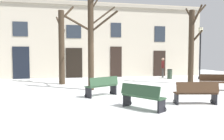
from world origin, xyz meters
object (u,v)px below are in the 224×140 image
object	(u,v)px
person_strolling	(163,67)
tree_center	(91,39)
streetlamp	(200,47)
bench_near_center_tree	(102,86)
tree_foreground	(192,45)
litter_bin	(170,74)
tree_left_of_center	(62,46)
bench_near_lamp	(196,93)
bench_far_corner	(142,96)
bench_back_to_back_left	(217,82)

from	to	relation	value
person_strolling	tree_center	bearing A→B (deg)	-23.55
streetlamp	bench_near_center_tree	world-z (taller)	streetlamp
tree_foreground	litter_bin	xyz separation A→B (m)	(0.17, 3.32, -2.14)
tree_left_of_center	person_strolling	size ratio (longest dim) A/B	3.07
litter_bin	bench_near_lamp	size ratio (longest dim) A/B	0.46
tree_foreground	bench_near_center_tree	bearing A→B (deg)	-153.53
streetlamp	bench_near_lamp	bearing A→B (deg)	-124.03
tree_center	streetlamp	xyz separation A→B (m)	(8.89, 3.75, -0.26)
bench_near_lamp	person_strolling	size ratio (longest dim) A/B	1.00
person_strolling	bench_near_lamp	bearing A→B (deg)	8.24
streetlamp	litter_bin	size ratio (longest dim) A/B	5.33
litter_bin	bench_far_corner	bearing A→B (deg)	-121.31
bench_near_center_tree	tree_center	bearing A→B (deg)	-111.85
bench_far_corner	tree_foreground	bearing A→B (deg)	-76.83
tree_left_of_center	bench_back_to_back_left	size ratio (longest dim) A/B	2.82
streetlamp	bench_far_corner	xyz separation A→B (m)	(-7.75, -8.46, -2.03)
tree_foreground	person_strolling	distance (m)	4.70
tree_center	bench_far_corner	distance (m)	5.37
streetlamp	person_strolling	size ratio (longest dim) A/B	2.47
tree_foreground	bench_far_corner	bearing A→B (deg)	-132.66
tree_foreground	streetlamp	bearing A→B (deg)	47.95
tree_left_of_center	bench_back_to_back_left	world-z (taller)	tree_left_of_center
bench_far_corner	bench_back_to_back_left	bearing A→B (deg)	-93.43
litter_bin	person_strolling	world-z (taller)	person_strolling
tree_center	streetlamp	bearing A→B (deg)	22.84
bench_near_center_tree	person_strolling	size ratio (longest dim) A/B	0.97
tree_center	bench_back_to_back_left	xyz separation A→B (m)	(6.44, -1.57, -2.29)
tree_left_of_center	streetlamp	distance (m)	10.46
tree_center	bench_near_center_tree	xyz separation A→B (m)	(0.23, -1.98, -2.27)
tree_foreground	tree_left_of_center	bearing A→B (deg)	168.05
bench_near_lamp	person_strolling	distance (m)	10.57
person_strolling	litter_bin	bearing A→B (deg)	30.80
tree_left_of_center	bench_far_corner	size ratio (longest dim) A/B	3.21
bench_back_to_back_left	litter_bin	bearing A→B (deg)	108.21
bench_far_corner	tree_left_of_center	bearing A→B (deg)	-14.80
litter_bin	bench_far_corner	size ratio (longest dim) A/B	0.48
person_strolling	bench_back_to_back_left	bearing A→B (deg)	24.58
bench_far_corner	bench_near_lamp	xyz separation A→B (m)	(2.23, 0.28, -0.00)
bench_back_to_back_left	person_strolling	xyz separation A→B (m)	(0.23, 7.17, 0.47)
tree_foreground	tree_center	bearing A→B (deg)	-169.79
bench_back_to_back_left	bench_near_lamp	world-z (taller)	bench_near_lamp
tree_left_of_center	litter_bin	world-z (taller)	tree_left_of_center
tree_foreground	person_strolling	size ratio (longest dim) A/B	3.11
bench_far_corner	bench_near_center_tree	world-z (taller)	bench_near_center_tree
litter_bin	person_strolling	distance (m)	1.22
tree_left_of_center	litter_bin	xyz separation A→B (m)	(8.29, 1.60, -2.09)
tree_center	tree_foreground	bearing A→B (deg)	10.21
bench_back_to_back_left	bench_far_corner	bearing A→B (deg)	-128.05
tree_center	person_strolling	distance (m)	8.90
tree_left_of_center	litter_bin	bearing A→B (deg)	10.92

